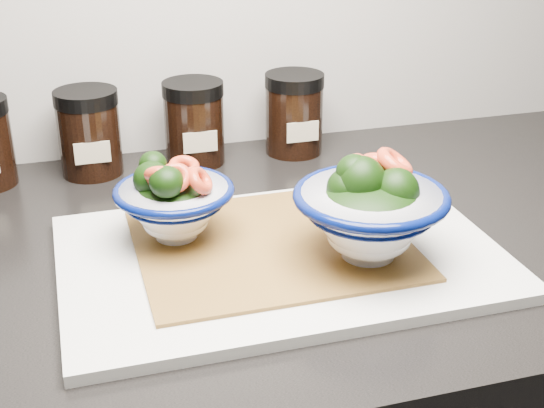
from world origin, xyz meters
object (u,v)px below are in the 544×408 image
object	(u,v)px
bowl_right	(370,210)
spice_jar_f	(294,113)
cutting_board	(281,256)
spice_jar_d	(89,132)
spice_jar_e	(194,123)
bowl_left	(174,201)

from	to	relation	value
bowl_right	spice_jar_f	world-z (taller)	bowl_right
cutting_board	spice_jar_f	world-z (taller)	spice_jar_f
spice_jar_d	spice_jar_f	size ratio (longest dim) A/B	1.00
bowl_right	spice_jar_e	world-z (taller)	bowl_right
spice_jar_e	spice_jar_f	distance (m)	0.14
cutting_board	spice_jar_e	size ratio (longest dim) A/B	3.98
bowl_right	spice_jar_f	size ratio (longest dim) A/B	1.38
spice_jar_e	bowl_left	bearing A→B (deg)	-105.80
spice_jar_d	spice_jar_f	bearing A→B (deg)	0.00
bowl_right	spice_jar_d	bearing A→B (deg)	126.51
spice_jar_f	spice_jar_d	bearing A→B (deg)	180.00
spice_jar_f	cutting_board	bearing A→B (deg)	-110.28
cutting_board	spice_jar_d	bearing A→B (deg)	119.39
bowl_left	spice_jar_e	distance (m)	0.25
spice_jar_d	spice_jar_f	world-z (taller)	same
cutting_board	spice_jar_f	distance (m)	0.32
bowl_right	spice_jar_e	distance (m)	0.36
spice_jar_d	spice_jar_e	world-z (taller)	same
cutting_board	spice_jar_f	size ratio (longest dim) A/B	3.98
cutting_board	bowl_left	distance (m)	0.13
cutting_board	bowl_right	world-z (taller)	bowl_right
cutting_board	spice_jar_d	xyz separation A→B (m)	(-0.17, 0.30, 0.05)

